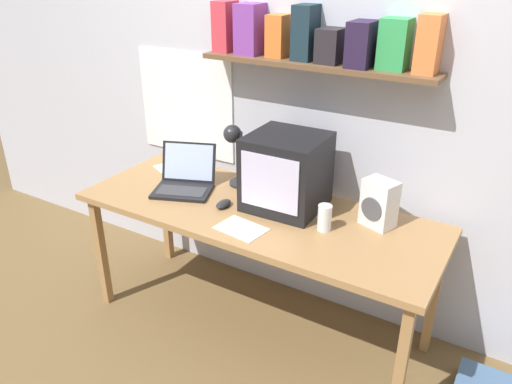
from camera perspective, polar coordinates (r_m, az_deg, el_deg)
ground_plane at (r=2.95m, az=-0.00°, el=-14.74°), size 12.00×12.00×0.00m
back_wall at (r=2.70m, az=4.88°, el=12.57°), size 5.60×0.24×2.60m
corner_desk at (r=2.57m, az=-0.00°, el=-3.17°), size 1.88×0.70×0.73m
crt_monitor at (r=2.50m, az=3.48°, el=2.31°), size 0.38×0.37×0.38m
laptop at (r=2.78m, az=-8.09°, el=1.58°), size 0.39×0.39×0.23m
desk_lamp at (r=2.71m, az=-2.40°, el=5.19°), size 0.14×0.17×0.36m
juice_glass at (r=2.36m, az=7.83°, el=-3.07°), size 0.07×0.07×0.13m
space_heater at (r=2.42m, az=13.90°, el=-1.29°), size 0.18×0.15×0.23m
computer_mouse at (r=2.57m, az=-3.73°, el=-1.36°), size 0.06×0.11×0.03m
open_notebook at (r=3.03m, az=-9.43°, el=2.38°), size 0.32×0.25×0.00m
loose_paper_near_laptop at (r=2.37m, az=-1.71°, el=-4.19°), size 0.25×0.19×0.00m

